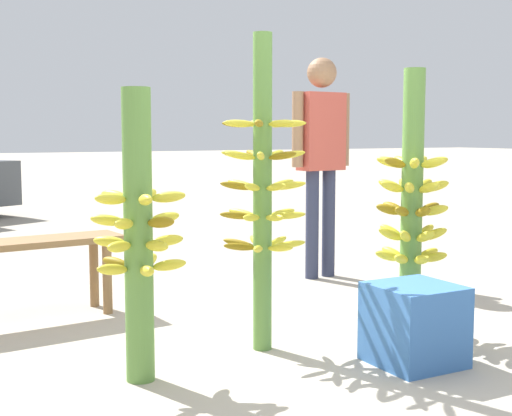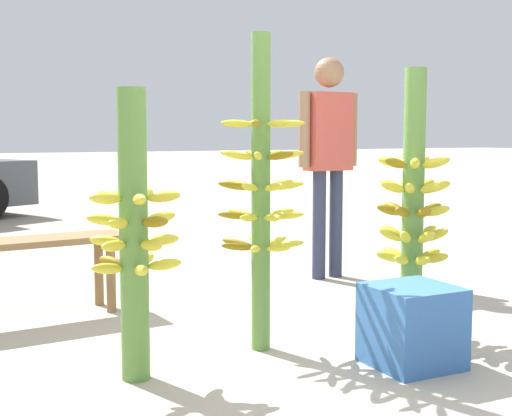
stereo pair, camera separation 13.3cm
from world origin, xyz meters
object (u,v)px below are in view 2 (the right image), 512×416
banana_stalk_center (261,191)px  market_bench (22,254)px  vendor_person (328,144)px  banana_stalk_right (413,206)px  produce_crate (412,326)px  banana_stalk_left (134,235)px

banana_stalk_center → market_bench: banana_stalk_center is taller
market_bench → vendor_person: bearing=1.0°
banana_stalk_right → vendor_person: size_ratio=0.87×
vendor_person → banana_stalk_right: bearing=68.5°
banana_stalk_right → produce_crate: banana_stalk_right is taller
banana_stalk_center → market_bench: bearing=131.1°
banana_stalk_right → market_bench: banana_stalk_right is taller
market_bench → produce_crate: 2.39m
banana_stalk_center → banana_stalk_right: 0.89m
banana_stalk_left → market_bench: banana_stalk_left is taller
market_bench → produce_crate: bearing=-53.2°
market_bench → banana_stalk_center: bearing=-54.1°
banana_stalk_left → banana_stalk_right: size_ratio=0.90×
banana_stalk_right → produce_crate: bearing=-127.9°
banana_stalk_center → produce_crate: (0.55, -0.57, -0.65)m
vendor_person → produce_crate: 2.33m
banana_stalk_right → market_bench: size_ratio=1.15×
banana_stalk_right → produce_crate: (-0.33, -0.42, -0.54)m
vendor_person → produce_crate: size_ratio=4.32×
banana_stalk_left → banana_stalk_center: 0.77m
banana_stalk_center → banana_stalk_right: bearing=-10.1°
vendor_person → banana_stalk_left: bearing=32.1°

